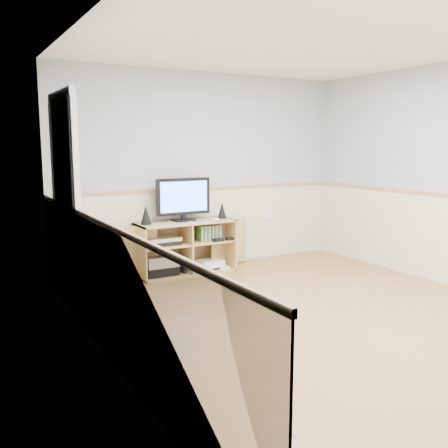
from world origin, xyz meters
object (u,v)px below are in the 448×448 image
Objects in this scene: monitor at (183,198)px; game_consoles at (208,265)px; keyboard at (200,222)px; media_cabinet at (184,246)px.

monitor is 1.56× the size of game_consoles.
game_consoles is (0.18, 0.13, -0.59)m from keyboard.
game_consoles is at bearing 46.92° from keyboard.
game_consoles is (0.31, -0.06, -0.87)m from monitor.
game_consoles is at bearing -12.09° from media_cabinet.
keyboard reaches higher than game_consoles.
monitor is 0.93m from game_consoles.
keyboard reaches higher than media_cabinet.
keyboard is at bearing -54.05° from monitor.
keyboard is at bearing -54.99° from media_cabinet.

